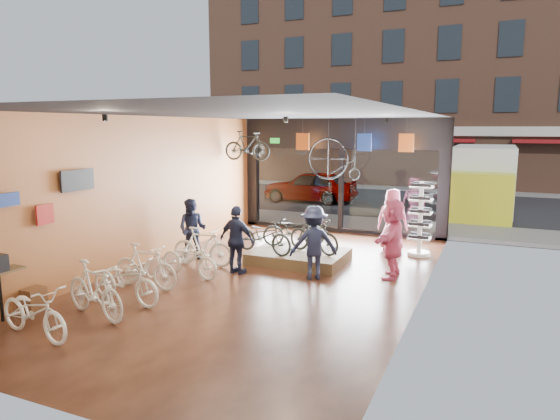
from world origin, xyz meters
The scene contains 35 objects.
ground_plane centered at (0.00, 0.00, -0.02)m, with size 7.00×12.00×0.04m, color black.
ceiling centered at (0.00, 0.00, 3.82)m, with size 7.00×12.00×0.04m, color black.
wall_left centered at (-3.52, 0.00, 1.90)m, with size 0.04×12.00×3.80m, color #AF672F.
wall_right centered at (3.52, 0.00, 1.90)m, with size 0.04×12.00×3.80m, color beige.
wall_back centered at (0.00, -6.02, 1.90)m, with size 7.00×0.04×3.80m, color beige.
storefront centered at (0.00, 6.00, 1.90)m, with size 7.00×0.26×3.80m, color black, non-canonical shape.
exit_sign centered at (-2.40, 5.88, 3.05)m, with size 0.35×0.06×0.18m, color #198C26.
street_road centered at (0.00, 15.00, -0.01)m, with size 30.00×18.00×0.02m, color black.
sidewalk_near centered at (0.00, 7.20, 0.06)m, with size 30.00×2.40×0.12m, color slate.
sidewalk_far centered at (0.00, 19.00, 0.06)m, with size 30.00×2.00×0.12m, color slate.
opposite_building centered at (0.00, 21.50, 7.00)m, with size 26.00×5.00×14.00m, color brown.
street_car centered at (-3.32, 12.00, 0.75)m, with size 1.77×4.39×1.49m, color gray.
box_truck centered at (4.28, 11.00, 1.37)m, with size 2.33×6.98×2.75m, color silver, non-canonical shape.
floor_bike_0 centered at (-2.17, -4.52, 0.46)m, with size 0.61×1.75×0.92m, color beige.
floor_bike_1 centered at (-1.90, -3.41, 0.53)m, with size 0.50×1.77×1.06m, color beige.
floor_bike_2 centered at (-1.91, -2.57, 0.47)m, with size 0.63×1.80×0.95m, color beige.
floor_bike_3 centered at (-2.14, -1.65, 0.50)m, with size 0.47×1.67×1.00m, color beige.
floor_bike_4 centered at (-1.74, -0.55, 0.44)m, with size 0.58×1.67×0.88m, color beige.
floor_bike_5 centered at (-1.98, 0.41, 0.50)m, with size 0.47×1.66×1.00m, color beige.
display_platform centered at (0.16, 1.71, 0.15)m, with size 2.40×1.80×0.30m, color #473520.
display_bike_left centered at (-0.60, 1.15, 0.76)m, with size 0.61×1.75×0.92m, color black.
display_bike_mid centered at (0.58, 1.67, 0.77)m, with size 0.44×1.56×0.94m, color black.
display_bike_right centered at (-0.18, 2.18, 0.75)m, with size 0.59×1.70×0.89m, color black.
customer_1 centered at (-2.58, 0.88, 0.82)m, with size 0.80×0.62×1.64m, color #161C33.
customer_2 centered at (-0.83, 0.15, 0.83)m, with size 0.97×0.41×1.66m, color #161C33.
customer_3 centered at (1.00, 0.49, 0.86)m, with size 1.11×0.64×1.72m, color #161C33.
customer_4 centered at (2.13, 4.03, 0.89)m, with size 0.87×0.57×1.79m, color #CC4C72.
customer_5 centered at (2.65, 1.34, 0.94)m, with size 1.74×0.56×1.88m, color #CC4C72.
sunglasses_rack centered at (2.95, 3.69, 1.03)m, with size 0.61×0.50×2.05m, color white, non-canonical shape.
wall_merch centered at (-3.38, -3.50, 1.30)m, with size 0.40×2.40×2.60m, color navy, non-canonical shape.
penny_farthing centered at (0.24, 4.59, 2.50)m, with size 1.61×0.06×1.28m, color black, non-canonical shape.
hung_bike centered at (-2.63, 4.20, 2.93)m, with size 0.45×1.58×0.95m, color black.
jersey_left centered at (-1.10, 5.20, 3.05)m, with size 0.45×0.03×0.55m, color #CC5919.
jersey_mid centered at (0.95, 5.20, 3.05)m, with size 0.45×0.03×0.55m, color #1E3F99.
jersey_right centered at (2.23, 5.20, 3.05)m, with size 0.45×0.03×0.55m, color #CC5919.
Camera 1 is at (4.81, -10.17, 3.51)m, focal length 32.00 mm.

